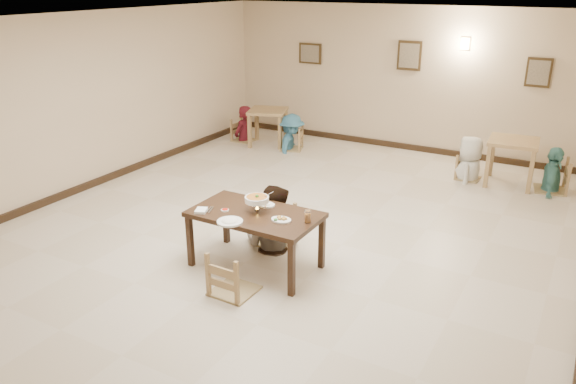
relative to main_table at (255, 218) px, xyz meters
The scene contains 31 objects.
floor 1.31m from the main_table, 98.86° to the left, with size 10.00×10.00×0.00m, color beige.
ceiling 2.58m from the main_table, 98.86° to the left, with size 10.00×10.00×0.00m, color white.
wall_back 6.17m from the main_table, 91.62° to the left, with size 10.00×10.00×0.00m, color beige.
wall_left 4.40m from the main_table, 165.13° to the left, with size 10.00×10.00×0.00m, color beige.
baseboard_back 6.11m from the main_table, 91.63° to the left, with size 8.00×0.06×0.12m, color black.
baseboard_left 4.33m from the main_table, 165.02° to the left, with size 0.06×10.00×0.12m, color black.
picture_a 6.63m from the main_table, 111.37° to the left, with size 0.55×0.04×0.45m.
picture_b 6.21m from the main_table, 90.69° to the left, with size 0.50×0.04×0.60m.
picture_c 6.64m from the main_table, 68.19° to the left, with size 0.45×0.04×0.55m.
wall_sconce 6.36m from the main_table, 80.39° to the left, with size 0.16×0.05×0.22m, color #FFD88C.
main_table is the anchor object (origin of this frame).
chair_far 0.75m from the main_table, 101.59° to the left, with size 0.49×0.49×1.05m.
chair_near 0.69m from the main_table, 80.28° to the right, with size 0.49×0.49×1.05m.
main_diner 0.67m from the main_table, 100.56° to the left, with size 0.87×0.68×1.79m, color gray.
curry_warmer 0.25m from the main_table, 90.14° to the left, with size 0.34×0.30×0.27m.
rice_plate_far 0.28m from the main_table, 92.83° to the left, with size 0.26×0.26×0.06m.
rice_plate_near 0.43m from the main_table, 103.39° to the right, with size 0.31×0.31×0.07m.
fried_plate 0.43m from the main_table, ahead, with size 0.25×0.25×0.06m.
chili_dish 0.40m from the main_table, 159.17° to the right, with size 0.10×0.10×0.02m.
napkin_cutlery 0.68m from the main_table, 153.10° to the right, with size 0.22×0.29×0.03m.
drink_glass 0.73m from the main_table, ahead, with size 0.08×0.08×0.15m.
bg_table_left 5.67m from the main_table, 119.73° to the left, with size 1.01×1.01×0.79m.
bg_table_right 5.38m from the main_table, 64.43° to the left, with size 0.89×0.89×0.83m.
bg_chair_ll 6.00m from the main_table, 125.16° to the left, with size 0.45×0.45×0.96m.
bg_chair_lr 5.31m from the main_table, 114.13° to the left, with size 0.45×0.45×0.96m.
bg_chair_rl 5.06m from the main_table, 71.27° to the left, with size 0.42×0.42×0.89m.
bg_chair_rr 5.73m from the main_table, 58.18° to the left, with size 0.51×0.51×1.09m.
bg_diner_a 6.00m from the main_table, 125.16° to the left, with size 0.59×0.39×1.62m, color #51111B.
bg_diner_b 5.31m from the main_table, 114.13° to the left, with size 1.01×0.58×1.56m, color teal.
bg_diner_c 5.05m from the main_table, 71.27° to the left, with size 0.80×0.52×1.63m, color silver.
bg_diner_d 5.73m from the main_table, 58.18° to the left, with size 0.93×0.39×1.59m, color teal.
Camera 1 is at (3.71, -6.54, 3.53)m, focal length 35.00 mm.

